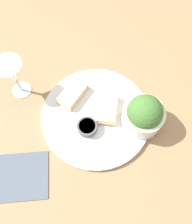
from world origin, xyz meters
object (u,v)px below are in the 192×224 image
Objects in this scene: sauce_ramekin at (87,127)px; cheese_toast_near at (73,94)px; wine_glass at (12,73)px; cheese_toast_far at (108,109)px; napkin at (20,176)px; salad_bowl at (144,115)px.

sauce_ramekin and cheese_toast_near have the same top height.
cheese_toast_far is at bearing 82.42° from wine_glass.
napkin is at bearing -43.08° from cheese_toast_far.
cheese_toast_far is at bearing 136.92° from napkin.
sauce_ramekin is 0.12m from cheese_toast_near.
salad_bowl is at bearing 106.42° from sauce_ramekin.
salad_bowl is 0.22m from cheese_toast_near.
wine_glass reaches higher than sauce_ramekin.
sauce_ramekin is at bearing -73.58° from salad_bowl.
cheese_toast_near is (-0.06, -0.21, -0.04)m from salad_bowl.
cheese_toast_far is (0.03, 0.11, -0.00)m from cheese_toast_near.
wine_glass is at bearing -91.00° from cheese_toast_near.
cheese_toast_far is 0.55× the size of napkin.
salad_bowl is 1.05× the size of cheese_toast_near.
cheese_toast_near is 0.62× the size of napkin.
salad_bowl is 0.16m from sauce_ramekin.
napkin is (0.20, -0.31, -0.06)m from salad_bowl.
napkin is (0.16, -0.16, -0.03)m from sauce_ramekin.
salad_bowl is 0.38m from napkin.
cheese_toast_near reaches higher than napkin.
sauce_ramekin is at bearing 31.77° from cheese_toast_near.
sauce_ramekin reaches higher than napkin.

